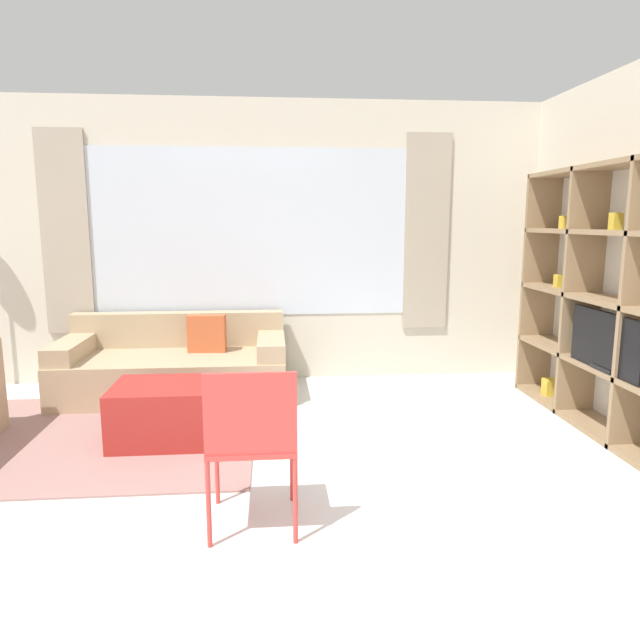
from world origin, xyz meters
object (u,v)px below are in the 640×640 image
shelving_unit (615,303)px  couch_main (176,366)px  folding_chair (252,434)px  ottoman (167,413)px

shelving_unit → couch_main: shelving_unit is taller
shelving_unit → folding_chair: shelving_unit is taller
shelving_unit → ottoman: shelving_unit is taller
shelving_unit → couch_main: 3.65m
ottoman → shelving_unit: bearing=-0.9°
ottoman → folding_chair: 1.46m
couch_main → folding_chair: size_ratio=2.30×
couch_main → folding_chair: bearing=-72.3°
shelving_unit → ottoman: (-3.26, 0.05, -0.76)m
couch_main → shelving_unit: bearing=-19.4°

